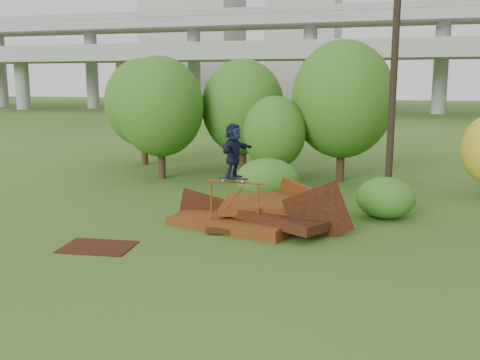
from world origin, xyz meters
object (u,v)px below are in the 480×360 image
(scrap_pile, at_px, (256,216))
(skater, at_px, (234,151))
(flat_plate, at_px, (98,247))
(utility_pole, at_px, (393,82))

(scrap_pile, height_order, skater, skater)
(flat_plate, relative_size, utility_pole, 0.22)
(skater, bearing_deg, flat_plate, 142.27)
(skater, relative_size, flat_plate, 0.85)
(skater, relative_size, utility_pole, 0.19)
(scrap_pile, bearing_deg, skater, -124.61)
(scrap_pile, xyz_separation_m, utility_pole, (3.88, 6.30, 4.14))
(scrap_pile, relative_size, utility_pole, 0.67)
(scrap_pile, xyz_separation_m, skater, (-0.52, -0.75, 2.13))
(skater, bearing_deg, scrap_pile, -21.56)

